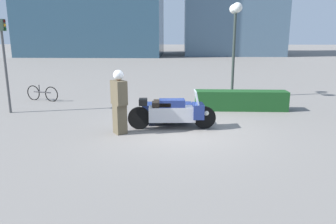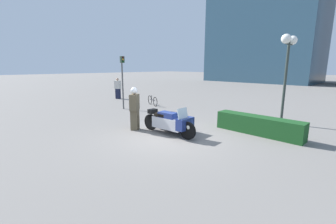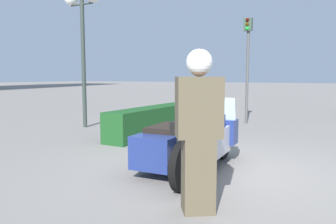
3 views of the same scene
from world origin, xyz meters
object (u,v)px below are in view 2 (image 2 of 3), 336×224
bicycle_parked (152,101)px  traffic_light_far (123,75)px  police_motorcycle (174,122)px  officer_rider (135,108)px  hedge_bush_curbside (258,125)px  twin_lamp_post (288,52)px  pedestrian_bystander (118,88)px

bicycle_parked → traffic_light_far: bearing=-78.2°
police_motorcycle → officer_rider: officer_rider is taller
hedge_bush_curbside → police_motorcycle: bearing=-137.6°
twin_lamp_post → pedestrian_bystander: bearing=-175.6°
hedge_bush_curbside → bicycle_parked: hedge_bush_curbside is taller
pedestrian_bystander → hedge_bush_curbside: bearing=-120.3°
officer_rider → hedge_bush_curbside: (4.01, 3.15, -0.61)m
traffic_light_far → officer_rider: bearing=-32.9°
officer_rider → traffic_light_far: 5.18m
pedestrian_bystander → bicycle_parked: (4.47, -0.03, -0.56)m
police_motorcycle → bicycle_parked: size_ratio=1.71×
hedge_bush_curbside → twin_lamp_post: size_ratio=0.84×
pedestrian_bystander → police_motorcycle: bearing=-134.1°
police_motorcycle → pedestrian_bystander: (-10.16, 3.79, 0.40)m
twin_lamp_post → traffic_light_far: bearing=-159.1°
twin_lamp_post → officer_rider: bearing=-125.8°
pedestrian_bystander → bicycle_parked: bearing=-114.0°
hedge_bush_curbside → traffic_light_far: traffic_light_far is taller
officer_rider → bicycle_parked: bearing=-83.3°
officer_rider → twin_lamp_post: 7.32m
hedge_bush_curbside → bicycle_parked: bearing=169.9°
twin_lamp_post → bicycle_parked: size_ratio=2.63×
officer_rider → traffic_light_far: (-4.44, 2.38, 1.21)m
officer_rider → hedge_bush_curbside: size_ratio=0.54×
traffic_light_far → bicycle_parked: traffic_light_far is taller
hedge_bush_curbside → traffic_light_far: bearing=-174.8°
police_motorcycle → hedge_bush_curbside: police_motorcycle is taller
officer_rider → pedestrian_bystander: size_ratio=1.06×
traffic_light_far → hedge_bush_curbside: bearing=0.5°
twin_lamp_post → traffic_light_far: 9.17m
officer_rider → hedge_bush_curbside: 5.14m
hedge_bush_curbside → twin_lamp_post: (0.04, 2.47, 2.96)m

